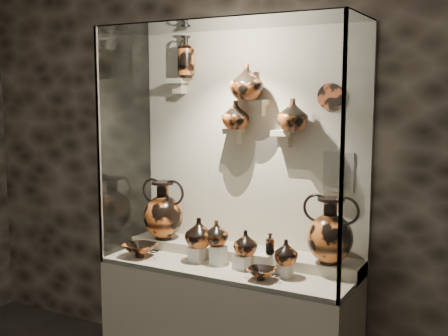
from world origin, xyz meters
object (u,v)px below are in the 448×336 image
at_px(jug_c, 246,243).
at_px(ovoid_vase_b, 247,82).
at_px(jug_a, 199,233).
at_px(lekythos_tall, 186,54).
at_px(kylix_right, 262,273).
at_px(ovoid_vase_a, 236,115).
at_px(amphora_left, 163,210).
at_px(amphora_right, 330,230).
at_px(ovoid_vase_c, 293,115).
at_px(jug_e, 286,252).
at_px(lekythos_small, 270,243).
at_px(jug_b, 217,233).
at_px(kylix_left, 140,249).

height_order(jug_c, ovoid_vase_b, ovoid_vase_b).
bearing_deg(jug_a, lekythos_tall, 156.60).
xyz_separation_m(kylix_right, ovoid_vase_a, (-0.38, 0.38, 0.94)).
bearing_deg(jug_c, amphora_left, 158.41).
bearing_deg(jug_c, jug_a, 171.49).
relative_size(amphora_right, ovoid_vase_c, 2.01).
distance_m(jug_c, jug_e, 0.29).
distance_m(amphora_left, jug_a, 0.44).
distance_m(jug_c, lekythos_tall, 1.40).
xyz_separation_m(jug_e, ovoid_vase_b, (-0.40, 0.24, 1.05)).
distance_m(lekythos_small, ovoid_vase_b, 1.07).
bearing_deg(amphora_right, ovoid_vase_c, -168.68).
bearing_deg(lekythos_tall, ovoid_vase_b, 9.97).
height_order(jug_e, lekythos_tall, lekythos_tall).
bearing_deg(ovoid_vase_b, jug_c, -50.70).
bearing_deg(jug_b, jug_e, -3.00).
xyz_separation_m(jug_b, ovoid_vase_c, (0.43, 0.23, 0.78)).
relative_size(amphora_right, lekythos_tall, 1.27).
height_order(kylix_left, ovoid_vase_c, ovoid_vase_c).
bearing_deg(lekythos_tall, jug_b, -18.63).
bearing_deg(ovoid_vase_c, ovoid_vase_a, 158.00).
distance_m(amphora_left, amphora_right, 1.26).
bearing_deg(lekythos_small, kylix_left, 179.99).
bearing_deg(ovoid_vase_b, jug_e, -17.96).
bearing_deg(jug_a, jug_c, 23.82).
bearing_deg(kylix_left, ovoid_vase_b, 46.38).
distance_m(jug_b, jug_c, 0.22).
xyz_separation_m(jug_b, ovoid_vase_b, (0.11, 0.22, 0.99)).
height_order(lekythos_small, kylix_left, lekythos_small).
bearing_deg(kylix_right, jug_c, 119.60).
xyz_separation_m(amphora_right, ovoid_vase_a, (-0.71, 0.08, 0.70)).
bearing_deg(jug_e, amphora_left, -168.23).
distance_m(amphora_left, jug_e, 1.06).
distance_m(kylix_left, ovoid_vase_a, 1.14).
bearing_deg(jug_c, kylix_right, -48.54).
xyz_separation_m(amphora_left, lekythos_small, (0.92, -0.15, -0.09)).
bearing_deg(kylix_left, ovoid_vase_a, 51.31).
bearing_deg(jug_b, lekythos_tall, 145.56).
bearing_deg(ovoid_vase_b, lekythos_tall, -172.09).
bearing_deg(jug_e, amphora_right, 61.31).
xyz_separation_m(amphora_left, amphora_right, (1.26, 0.00, -0.00)).
relative_size(jug_b, ovoid_vase_b, 0.72).
bearing_deg(kylix_left, kylix_right, 18.10).
distance_m(jug_c, ovoid_vase_b, 1.06).
height_order(kylix_right, lekythos_tall, lekythos_tall).
height_order(kylix_left, lekythos_tall, lekythos_tall).
relative_size(jug_a, jug_c, 1.21).
distance_m(jug_b, ovoid_vase_a, 0.81).
bearing_deg(ovoid_vase_a, jug_e, -49.15).
bearing_deg(amphora_left, kylix_right, -13.50).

